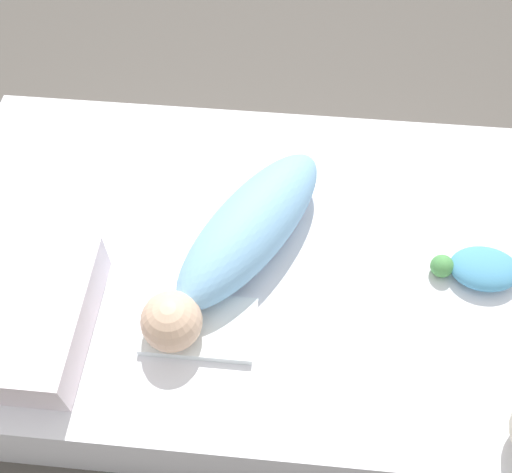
% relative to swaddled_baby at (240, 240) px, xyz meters
% --- Properties ---
extents(ground_plane, '(12.00, 12.00, 0.00)m').
position_rel_swaddled_baby_xyz_m(ground_plane, '(-0.04, -0.01, -0.31)').
color(ground_plane, '#514C47').
extents(bed_mattress, '(1.55, 0.93, 0.24)m').
position_rel_swaddled_baby_xyz_m(bed_mattress, '(-0.04, -0.01, -0.19)').
color(bed_mattress, white).
rests_on(bed_mattress, ground_plane).
extents(burp_cloth, '(0.24, 0.15, 0.02)m').
position_rel_swaddled_baby_xyz_m(burp_cloth, '(0.07, 0.19, -0.06)').
color(burp_cloth, white).
rests_on(burp_cloth, bed_mattress).
extents(swaddled_baby, '(0.40, 0.57, 0.14)m').
position_rel_swaddled_baby_xyz_m(swaddled_baby, '(0.00, 0.00, 0.00)').
color(swaddled_baby, '#7FB7E5').
rests_on(swaddled_baby, bed_mattress).
extents(pillow, '(0.32, 0.35, 0.11)m').
position_rel_swaddled_baby_xyz_m(pillow, '(0.46, 0.22, -0.02)').
color(pillow, white).
rests_on(pillow, bed_mattress).
extents(turtle_plush, '(0.20, 0.12, 0.06)m').
position_rel_swaddled_baby_xyz_m(turtle_plush, '(-0.54, -0.00, -0.04)').
color(turtle_plush, '#4C99C6').
rests_on(turtle_plush, bed_mattress).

